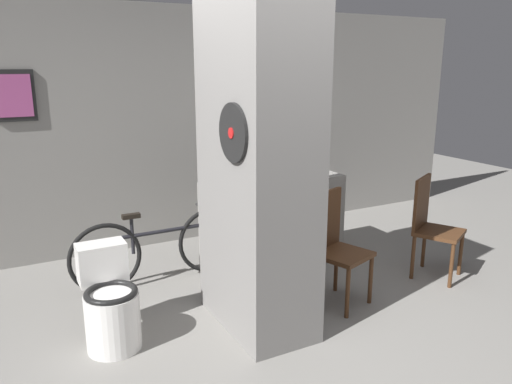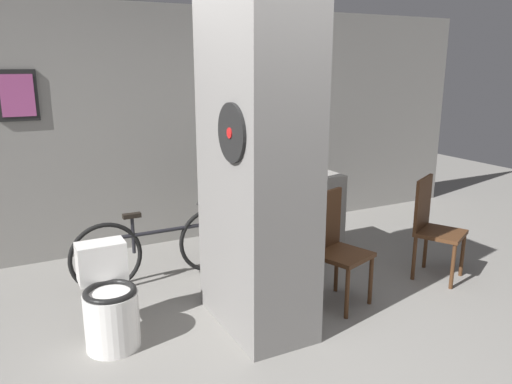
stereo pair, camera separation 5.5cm
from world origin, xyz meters
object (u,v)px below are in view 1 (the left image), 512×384
Objects in this scene: bicycle at (161,247)px; bottle_tall at (263,170)px; chair_near_pillar at (335,243)px; chair_by_doorway at (431,223)px; toilet at (110,305)px.

bicycle is 1.22m from bottle_tall.
bicycle is at bearing 119.01° from chair_near_pillar.
chair_by_doorway is 1.68m from bottle_tall.
chair_by_doorway is 0.58× the size of bicycle.
toilet reaches higher than bicycle.
chair_near_pillar reaches higher than toilet.
chair_by_doorway is at bearing -3.68° from toilet.
toilet is 0.43× the size of bicycle.
toilet is at bearing -126.62° from bicycle.
bottle_tall reaches higher than bicycle.
chair_by_doorway reaches higher than bicycle.
chair_near_pillar is at bearing -42.40° from bicycle.
chair_near_pillar is 1.14m from chair_by_doorway.
chair_near_pillar is (1.84, -0.20, 0.22)m from toilet.
toilet is 2.59× the size of bottle_tall.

